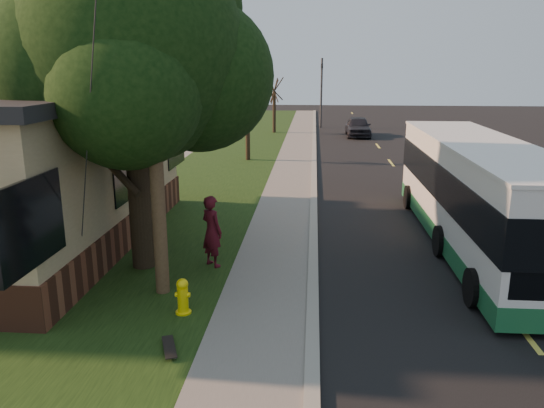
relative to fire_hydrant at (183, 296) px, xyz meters
The scene contains 15 objects.
ground 2.64m from the fire_hydrant, ahead, with size 120.00×120.00×0.00m, color black.
road 11.99m from the fire_hydrant, 56.58° to the left, with size 8.00×80.00×0.01m, color black.
curb 10.34m from the fire_hydrant, 75.43° to the left, with size 0.25×80.00×0.12m, color gray.
sidewalk 10.13m from the fire_hydrant, 80.91° to the left, with size 2.00×80.00×0.08m, color slate.
grass_verge 10.19m from the fire_hydrant, 100.76° to the left, with size 5.00×80.00×0.07m, color black.
fire_hydrant is the anchor object (origin of this frame).
utility_pole 4.37m from the fire_hydrant, 125.38° to the left, with size 2.86×3.21×9.07m.
leafy_tree 5.65m from the fire_hydrant, 120.67° to the left, with size 6.30×6.00×7.80m.
bare_tree_near 18.10m from the fire_hydrant, 92.86° to the left, with size 1.38×1.21×4.31m.
bare_tree_far 30.04m from the fire_hydrant, 90.76° to the left, with size 1.38×1.21×4.03m.
traffic_signal 34.25m from the fire_hydrant, 84.79° to the left, with size 0.18×0.22×5.50m.
transit_bus 8.66m from the fire_hydrant, 34.58° to the left, with size 2.50×10.83×2.93m.
skateboarder 2.71m from the fire_hydrant, 87.84° to the left, with size 0.65×0.43×1.79m, color #490E19.
skateboard_main 1.48m from the fire_hydrant, 86.03° to the right, with size 0.47×0.82×0.08m.
distant_car 29.23m from the fire_hydrant, 78.76° to the left, with size 1.67×4.14×1.41m, color black.
Camera 1 is at (-0.05, -9.61, 4.90)m, focal length 35.00 mm.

